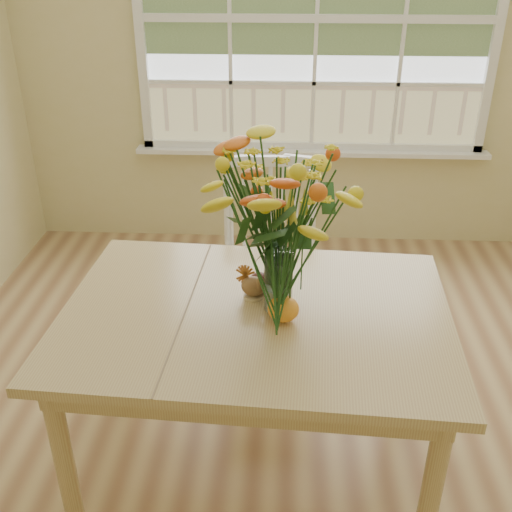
{
  "coord_description": "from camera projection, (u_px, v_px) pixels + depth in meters",
  "views": [
    {
      "loc": [
        -0.18,
        -1.81,
        2.01
      ],
      "look_at": [
        -0.27,
        0.08,
        0.99
      ],
      "focal_mm": 42.0,
      "sensor_mm": 36.0,
      "label": 1
    }
  ],
  "objects": [
    {
      "name": "dark_gourd",
      "position": [
        260.0,
        283.0,
        2.33
      ],
      "size": [
        0.13,
        0.09,
        0.08
      ],
      "color": "#38160F",
      "rests_on": "dining_table"
    },
    {
      "name": "floor",
      "position": [
        319.0,
        473.0,
        2.54
      ],
      "size": [
        4.0,
        4.5,
        0.01
      ],
      "primitive_type": "cube",
      "color": "#956A48",
      "rests_on": "ground"
    },
    {
      "name": "pumpkin",
      "position": [
        283.0,
        310.0,
        2.15
      ],
      "size": [
        0.11,
        0.11,
        0.09
      ],
      "primitive_type": "ellipsoid",
      "color": "orange",
      "rests_on": "dining_table"
    },
    {
      "name": "window",
      "position": [
        317.0,
        22.0,
        3.76
      ],
      "size": [
        2.42,
        0.12,
        1.74
      ],
      "color": "silver",
      "rests_on": "wall_back"
    },
    {
      "name": "windsor_chair",
      "position": [
        270.0,
        255.0,
        3.03
      ],
      "size": [
        0.5,
        0.48,
        1.04
      ],
      "rotation": [
        0.0,
        0.0,
        0.04
      ],
      "color": "white",
      "rests_on": "floor"
    },
    {
      "name": "turkey_figurine",
      "position": [
        253.0,
        286.0,
        2.29
      ],
      "size": [
        0.11,
        0.09,
        0.12
      ],
      "rotation": [
        0.0,
        0.0,
        -0.22
      ],
      "color": "#CCB78C",
      "rests_on": "dining_table"
    },
    {
      "name": "dining_table",
      "position": [
        256.0,
        331.0,
        2.27
      ],
      "size": [
        1.5,
        1.11,
        0.77
      ],
      "rotation": [
        0.0,
        0.0,
        -0.06
      ],
      "color": "tan",
      "rests_on": "floor"
    },
    {
      "name": "flower_vase",
      "position": [
        280.0,
        223.0,
        2.08
      ],
      "size": [
        0.49,
        0.49,
        0.59
      ],
      "color": "white",
      "rests_on": "dining_table"
    },
    {
      "name": "wall_back",
      "position": [
        315.0,
        51.0,
        3.88
      ],
      "size": [
        4.0,
        0.02,
        2.7
      ],
      "primitive_type": "cube",
      "color": "#D4C887",
      "rests_on": "floor"
    }
  ]
}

